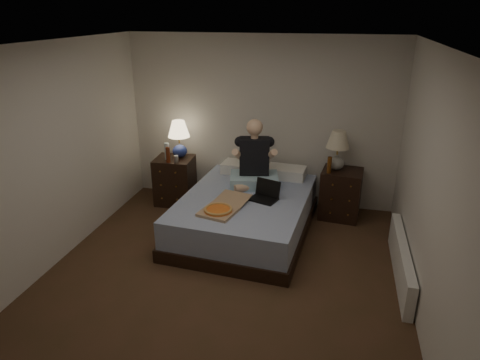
% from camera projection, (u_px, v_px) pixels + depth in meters
% --- Properties ---
extents(floor, '(4.00, 4.50, 0.00)m').
position_uv_depth(floor, '(222.00, 280.00, 4.76)').
color(floor, brown).
rests_on(floor, ground).
extents(ceiling, '(4.00, 4.50, 0.00)m').
position_uv_depth(ceiling, '(217.00, 46.00, 3.83)').
color(ceiling, white).
rests_on(ceiling, ground).
extents(wall_back, '(4.00, 0.00, 2.50)m').
position_uv_depth(wall_back, '(261.00, 122.00, 6.33)').
color(wall_back, silver).
rests_on(wall_back, ground).
extents(wall_front, '(4.00, 0.00, 2.50)m').
position_uv_depth(wall_front, '(104.00, 325.00, 2.26)').
color(wall_front, silver).
rests_on(wall_front, ground).
extents(wall_left, '(0.00, 4.50, 2.50)m').
position_uv_depth(wall_left, '(45.00, 161.00, 4.72)').
color(wall_left, silver).
rests_on(wall_left, ground).
extents(wall_right, '(0.00, 4.50, 2.50)m').
position_uv_depth(wall_right, '(432.00, 194.00, 3.87)').
color(wall_right, silver).
rests_on(wall_right, ground).
extents(bed, '(1.73, 2.21, 0.52)m').
position_uv_depth(bed, '(245.00, 214.00, 5.70)').
color(bed, '#5771AE').
rests_on(bed, floor).
extents(nightstand_left, '(0.58, 0.53, 0.72)m').
position_uv_depth(nightstand_left, '(175.00, 180.00, 6.56)').
color(nightstand_left, black).
rests_on(nightstand_left, floor).
extents(nightstand_right, '(0.59, 0.55, 0.71)m').
position_uv_depth(nightstand_right, '(341.00, 194.00, 6.10)').
color(nightstand_right, black).
rests_on(nightstand_right, floor).
extents(lamp_left, '(0.40, 0.40, 0.56)m').
position_uv_depth(lamp_left, '(179.00, 139.00, 6.38)').
color(lamp_left, navy).
rests_on(lamp_left, nightstand_left).
extents(lamp_right, '(0.40, 0.40, 0.56)m').
position_uv_depth(lamp_right, '(337.00, 150.00, 5.90)').
color(lamp_right, '#999991').
rests_on(lamp_right, nightstand_right).
extents(water_bottle, '(0.07, 0.07, 0.25)m').
position_uv_depth(water_bottle, '(167.00, 151.00, 6.34)').
color(water_bottle, silver).
rests_on(water_bottle, nightstand_left).
extents(soda_can, '(0.07, 0.07, 0.10)m').
position_uv_depth(soda_can, '(176.00, 159.00, 6.24)').
color(soda_can, silver).
rests_on(soda_can, nightstand_left).
extents(beer_bottle_left, '(0.06, 0.06, 0.23)m').
position_uv_depth(beer_bottle_left, '(168.00, 155.00, 6.21)').
color(beer_bottle_left, '#60220D').
rests_on(beer_bottle_left, nightstand_left).
extents(beer_bottle_right, '(0.06, 0.06, 0.23)m').
position_uv_depth(beer_bottle_right, '(329.00, 165.00, 5.84)').
color(beer_bottle_right, '#5D300D').
rests_on(beer_bottle_right, nightstand_right).
extents(person, '(0.76, 0.65, 0.93)m').
position_uv_depth(person, '(254.00, 154.00, 5.76)').
color(person, black).
rests_on(person, bed).
extents(laptop, '(0.41, 0.38, 0.24)m').
position_uv_depth(laptop, '(263.00, 192.00, 5.44)').
color(laptop, black).
rests_on(laptop, bed).
extents(pizza_box, '(0.56, 0.83, 0.08)m').
position_uv_depth(pizza_box, '(218.00, 210.00, 5.12)').
color(pizza_box, tan).
rests_on(pizza_box, bed).
extents(radiator, '(0.10, 1.60, 0.40)m').
position_uv_depth(radiator, '(401.00, 261.00, 4.76)').
color(radiator, white).
rests_on(radiator, floor).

